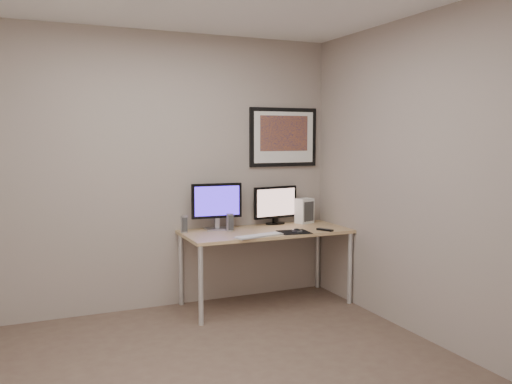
# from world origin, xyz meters

# --- Properties ---
(floor) EXTENTS (3.60, 3.60, 0.00)m
(floor) POSITION_xyz_m (0.00, 0.00, 0.00)
(floor) COLOR brown
(floor) RESTS_ON ground
(room) EXTENTS (3.60, 3.60, 3.60)m
(room) POSITION_xyz_m (0.00, 0.45, 1.64)
(room) COLOR white
(room) RESTS_ON ground
(desk) EXTENTS (1.60, 0.70, 0.73)m
(desk) POSITION_xyz_m (1.00, 1.35, 0.66)
(desk) COLOR #A97F52
(desk) RESTS_ON floor
(framed_art) EXTENTS (0.75, 0.04, 0.60)m
(framed_art) POSITION_xyz_m (1.35, 1.68, 1.62)
(framed_art) COLOR black
(framed_art) RESTS_ON room
(monitor_large) EXTENTS (0.50, 0.17, 0.45)m
(monitor_large) POSITION_xyz_m (0.58, 1.56, 0.98)
(monitor_large) COLOR #B2B2B7
(monitor_large) RESTS_ON desk
(monitor_tv) EXTENTS (0.50, 0.14, 0.39)m
(monitor_tv) POSITION_xyz_m (1.24, 1.63, 0.94)
(monitor_tv) COLOR black
(monitor_tv) RESTS_ON desk
(speaker_left) EXTENTS (0.07, 0.07, 0.16)m
(speaker_left) POSITION_xyz_m (0.24, 1.54, 0.81)
(speaker_left) COLOR #B2B2B7
(speaker_left) RESTS_ON desk
(speaker_right) EXTENTS (0.07, 0.07, 0.17)m
(speaker_right) POSITION_xyz_m (0.67, 1.44, 0.82)
(speaker_right) COLOR #B2B2B7
(speaker_right) RESTS_ON desk
(keyboard) EXTENTS (0.49, 0.22, 0.02)m
(keyboard) POSITION_xyz_m (0.80, 1.07, 0.74)
(keyboard) COLOR silver
(keyboard) RESTS_ON desk
(mousepad) EXTENTS (0.31, 0.28, 0.00)m
(mousepad) POSITION_xyz_m (1.19, 1.14, 0.73)
(mousepad) COLOR black
(mousepad) RESTS_ON desk
(mouse) EXTENTS (0.06, 0.10, 0.03)m
(mouse) POSITION_xyz_m (1.22, 1.13, 0.75)
(mouse) COLOR black
(mouse) RESTS_ON mousepad
(remote) EXTENTS (0.12, 0.17, 0.02)m
(remote) POSITION_xyz_m (1.51, 1.09, 0.74)
(remote) COLOR black
(remote) RESTS_ON desk
(fan_unit) EXTENTS (0.20, 0.17, 0.26)m
(fan_unit) POSITION_xyz_m (1.54, 1.57, 0.86)
(fan_unit) COLOR silver
(fan_unit) RESTS_ON desk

